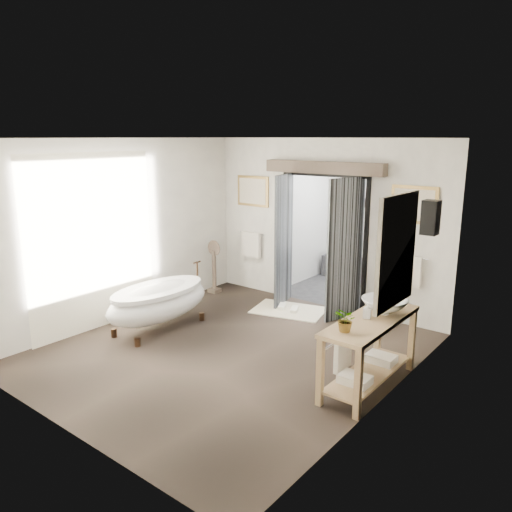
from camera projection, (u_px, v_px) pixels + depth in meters
name	position (u px, v px, depth m)	size (l,w,h in m)	color
ground_plane	(230.00, 350.00, 6.99)	(5.00, 5.00, 0.00)	#4A3B31
room_shell	(220.00, 220.00, 6.48)	(4.52, 5.02, 2.91)	white
shower_room	(362.00, 241.00, 9.83)	(2.22, 2.01, 2.51)	black
back_wall_dressing	(319.00, 219.00, 8.39)	(3.82, 0.79, 2.52)	black
clawfoot_tub	(159.00, 301.00, 7.69)	(0.83, 1.86, 0.91)	#312014
vanity	(367.00, 346.00, 5.89)	(0.57, 1.60, 0.85)	tan
pedestal_mirror	(214.00, 270.00, 9.51)	(0.30, 0.20, 1.02)	brown
rug	(289.00, 310.00, 8.58)	(1.20, 0.80, 0.01)	beige
slippers	(288.00, 308.00, 8.61)	(0.48, 0.30, 0.05)	white
basin	(385.00, 306.00, 5.95)	(0.55, 0.55, 0.19)	white
plant	(346.00, 320.00, 5.39)	(0.24, 0.21, 0.27)	gray
soap_bottle_a	(367.00, 311.00, 5.81)	(0.08, 0.09, 0.19)	gray
soap_bottle_b	(394.00, 298.00, 6.28)	(0.13, 0.13, 0.17)	gray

